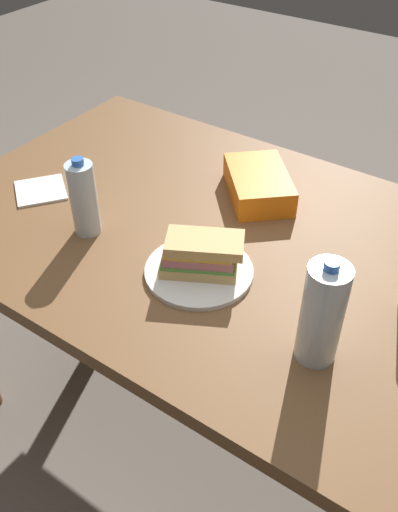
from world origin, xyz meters
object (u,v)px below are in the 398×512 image
sandwich (201,255)px  water_bottle_tall (83,199)px  water_bottle_spare (322,314)px  chip_bag (258,184)px  dining_table (214,262)px  paper_plate (199,271)px

sandwich → water_bottle_tall: 0.32m
sandwich → water_bottle_spare: water_bottle_spare is taller
chip_bag → water_bottle_spare: (0.36, -0.42, 0.08)m
dining_table → water_bottle_tall: size_ratio=7.14×
dining_table → water_bottle_tall: 0.37m
chip_bag → water_bottle_tall: water_bottle_tall is taller
paper_plate → sandwich: bearing=54.8°
dining_table → water_bottle_spare: water_bottle_spare is taller
chip_bag → water_bottle_tall: bearing=102.2°
paper_plate → water_bottle_tall: 0.33m
dining_table → sandwich: (0.06, -0.15, 0.15)m
chip_bag → sandwich: bearing=146.2°
sandwich → water_bottle_tall: water_bottle_tall is taller
sandwich → water_bottle_tall: size_ratio=0.98×
paper_plate → water_bottle_tall: (-0.32, -0.03, 0.09)m
sandwich → chip_bag: bearing=98.3°
dining_table → water_bottle_spare: bearing=-30.3°
paper_plate → water_bottle_spare: (0.32, -0.07, 0.10)m
water_bottle_spare → chip_bag: bearing=131.3°
water_bottle_tall → paper_plate: bearing=4.5°
water_bottle_tall → water_bottle_spare: 0.63m
water_bottle_spare → water_bottle_tall: bearing=176.2°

